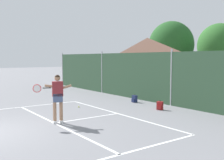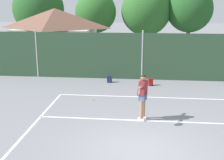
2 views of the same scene
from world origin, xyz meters
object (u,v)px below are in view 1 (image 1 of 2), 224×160
tennis_ball (79,107)px  backpack_navy (134,99)px  tennis_player (57,94)px  backpack_red (160,106)px

tennis_ball → backpack_navy: 3.34m
tennis_player → backpack_navy: 5.91m
tennis_ball → backpack_red: bearing=45.7°
tennis_player → backpack_navy: tennis_player is taller
tennis_player → tennis_ball: (-2.37, 2.21, -1.08)m
tennis_ball → backpack_red: (2.80, 2.88, 0.16)m
backpack_navy → backpack_red: size_ratio=1.00×
tennis_ball → backpack_navy: bearing=82.4°
tennis_player → backpack_navy: (-1.93, 5.51, -0.92)m
tennis_ball → backpack_navy: backpack_navy is taller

